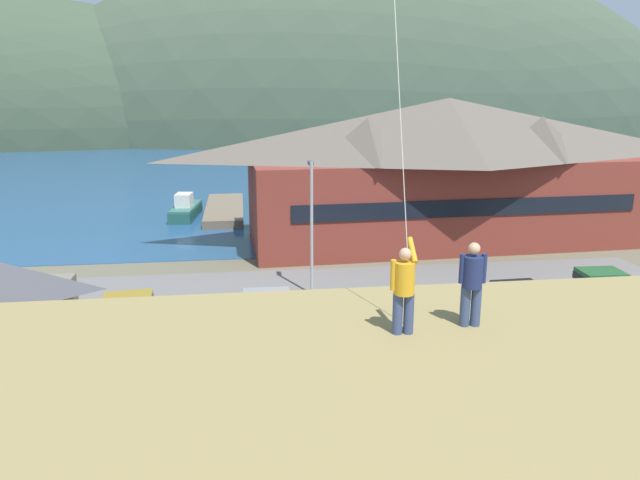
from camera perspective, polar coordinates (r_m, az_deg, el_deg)
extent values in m
plane|color=#66604C|center=(23.37, 3.74, -13.83)|extent=(600.00, 600.00, 0.00)
cube|color=slate|center=(27.78, 1.75, -8.90)|extent=(40.00, 20.00, 0.10)
cube|color=navy|center=(81.03, -4.40, 6.62)|extent=(360.00, 84.00, 0.03)
ellipsoid|color=#42513D|center=(132.37, 4.05, 9.68)|extent=(147.10, 53.26, 73.70)
cube|color=brown|center=(44.22, 11.57, 3.72)|extent=(27.59, 10.18, 6.05)
cube|color=black|center=(40.06, 13.93, 2.92)|extent=(23.11, 1.11, 1.10)
pyramid|color=#60564C|center=(43.58, 11.91, 10.25)|extent=(29.26, 11.15, 4.04)
pyramid|color=#60564C|center=(40.25, 4.46, 9.34)|extent=(5.15, 5.15, 2.83)
pyramid|color=#60564C|center=(44.86, 20.00, 9.06)|extent=(5.15, 5.15, 2.83)
cube|color=#70604C|center=(53.74, -8.93, 2.82)|extent=(3.20, 12.12, 0.70)
cube|color=#23564C|center=(52.70, -12.46, 2.53)|extent=(2.46, 5.82, 0.90)
cube|color=#33665B|center=(52.59, -12.49, 3.09)|extent=(2.38, 5.64, 0.16)
cube|color=silver|center=(52.07, -12.62, 3.68)|extent=(1.45, 1.83, 1.10)
cube|color=red|center=(22.44, -13.85, -13.17)|extent=(4.24, 1.90, 0.80)
cube|color=#B11A15|center=(22.12, -14.37, -11.45)|extent=(2.14, 1.65, 0.70)
cube|color=black|center=(22.13, -14.36, -11.53)|extent=(2.18, 1.68, 0.32)
cylinder|color=black|center=(21.72, -10.28, -15.14)|extent=(0.65, 0.24, 0.64)
cylinder|color=black|center=(23.34, -10.18, -12.92)|extent=(0.65, 0.24, 0.64)
cylinder|color=black|center=(22.00, -17.66, -15.23)|extent=(0.65, 0.24, 0.64)
cylinder|color=black|center=(23.60, -16.99, -13.04)|extent=(0.65, 0.24, 0.64)
cube|color=#9EA3A8|center=(27.96, -5.30, -7.09)|extent=(4.23, 1.87, 0.80)
cube|color=gray|center=(27.70, -5.03, -5.63)|extent=(2.13, 1.64, 0.70)
cube|color=black|center=(27.71, -5.03, -5.70)|extent=(2.17, 1.67, 0.32)
cylinder|color=black|center=(28.98, -8.04, -7.23)|extent=(0.64, 0.23, 0.64)
cylinder|color=black|center=(27.28, -8.14, -8.65)|extent=(0.64, 0.23, 0.64)
cylinder|color=black|center=(29.01, -2.61, -7.07)|extent=(0.64, 0.23, 0.64)
cylinder|color=black|center=(27.31, -2.35, -8.48)|extent=(0.64, 0.23, 0.64)
cube|color=navy|center=(22.50, 0.72, -12.62)|extent=(4.28, 1.99, 0.80)
cube|color=navy|center=(22.15, 0.34, -10.93)|extent=(2.17, 1.70, 0.70)
cube|color=black|center=(22.16, 0.34, -11.01)|extent=(2.22, 1.73, 0.32)
cylinder|color=black|center=(22.17, 4.75, -14.29)|extent=(0.65, 0.25, 0.64)
cylinder|color=black|center=(23.75, 3.61, -12.20)|extent=(0.65, 0.25, 0.64)
cylinder|color=black|center=(21.71, -2.49, -14.93)|extent=(0.65, 0.25, 0.64)
cylinder|color=black|center=(23.31, -3.10, -12.73)|extent=(0.65, 0.25, 0.64)
cube|color=black|center=(25.43, 17.21, -9.98)|extent=(4.23, 1.87, 0.80)
cube|color=black|center=(25.20, 17.65, -8.39)|extent=(2.12, 1.63, 0.70)
cube|color=black|center=(25.21, 17.64, -8.47)|extent=(2.17, 1.67, 0.32)
cylinder|color=black|center=(25.88, 13.51, -10.25)|extent=(0.64, 0.23, 0.64)
cylinder|color=black|center=(24.34, 14.99, -12.01)|extent=(0.64, 0.23, 0.64)
cylinder|color=black|center=(26.90, 19.07, -9.69)|extent=(0.64, 0.23, 0.64)
cylinder|color=black|center=(25.42, 20.84, -11.31)|extent=(0.64, 0.23, 0.64)
cube|color=#236633|center=(34.00, 24.47, -4.41)|extent=(4.26, 1.95, 0.80)
cube|color=#1E562B|center=(33.86, 24.82, -3.19)|extent=(2.16, 1.67, 0.70)
cube|color=black|center=(33.87, 24.81, -3.25)|extent=(2.20, 1.71, 0.32)
cylinder|color=black|center=(34.24, 21.66, -4.70)|extent=(0.65, 0.24, 0.64)
cylinder|color=black|center=(32.72, 23.08, -5.72)|extent=(0.65, 0.24, 0.64)
cylinder|color=black|center=(35.55, 25.60, -4.42)|extent=(0.65, 0.24, 0.64)
cylinder|color=black|center=(34.08, 27.15, -5.39)|extent=(0.65, 0.24, 0.64)
cube|color=#B28923|center=(28.81, -17.75, -7.08)|extent=(4.32, 2.10, 0.80)
cube|color=olive|center=(28.54, -17.57, -5.67)|extent=(2.21, 1.75, 0.70)
cube|color=black|center=(28.55, -17.56, -5.73)|extent=(2.25, 1.78, 0.32)
cylinder|color=black|center=(30.00, -20.12, -7.24)|extent=(0.65, 0.27, 0.64)
cylinder|color=black|center=(28.32, -20.65, -8.60)|extent=(0.65, 0.27, 0.64)
cylinder|color=black|center=(29.68, -14.88, -7.06)|extent=(0.65, 0.27, 0.64)
cylinder|color=black|center=(27.98, -15.07, -8.42)|extent=(0.65, 0.27, 0.64)
cube|color=black|center=(30.52, 18.16, -5.89)|extent=(4.27, 1.97, 0.80)
cube|color=black|center=(30.21, 18.02, -4.58)|extent=(2.16, 1.68, 0.70)
cube|color=black|center=(30.22, 18.01, -4.65)|extent=(2.21, 1.72, 0.32)
cylinder|color=black|center=(30.57, 21.18, -6.93)|extent=(0.65, 0.25, 0.64)
cylinder|color=black|center=(32.04, 19.52, -5.80)|extent=(0.65, 0.25, 0.64)
cylinder|color=black|center=(29.30, 16.54, -7.46)|extent=(0.65, 0.25, 0.64)
cylinder|color=black|center=(30.84, 15.05, -6.24)|extent=(0.65, 0.25, 0.64)
cylinder|color=#ADADB2|center=(31.75, -0.79, 0.97)|extent=(0.16, 0.16, 7.10)
cube|color=#4C4C51|center=(31.47, -0.88, 7.24)|extent=(0.24, 0.70, 0.20)
cylinder|color=#384770|center=(12.03, 7.28, -6.88)|extent=(0.20, 0.20, 0.82)
cylinder|color=#384770|center=(12.08, 8.31, -6.83)|extent=(0.20, 0.20, 0.82)
cylinder|color=gold|center=(11.81, 7.92, -3.56)|extent=(0.40, 0.40, 0.64)
sphere|color=tan|center=(11.67, 8.00, -1.31)|extent=(0.24, 0.24, 0.24)
cylinder|color=gold|center=(11.88, 8.65, -0.96)|extent=(0.13, 0.56, 0.43)
cylinder|color=gold|center=(11.74, 6.88, -3.27)|extent=(0.11, 0.11, 0.60)
cylinder|color=#384770|center=(12.65, 13.43, -6.08)|extent=(0.20, 0.20, 0.82)
cylinder|color=#384770|center=(12.71, 14.39, -6.04)|extent=(0.20, 0.20, 0.82)
cylinder|color=navy|center=(12.45, 14.12, -2.91)|extent=(0.40, 0.40, 0.64)
sphere|color=tan|center=(12.32, 14.25, -0.78)|extent=(0.24, 0.24, 0.24)
cylinder|color=navy|center=(12.37, 13.16, -2.63)|extent=(0.11, 0.11, 0.60)
cylinder|color=navy|center=(12.49, 15.11, -2.58)|extent=(0.11, 0.11, 0.60)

